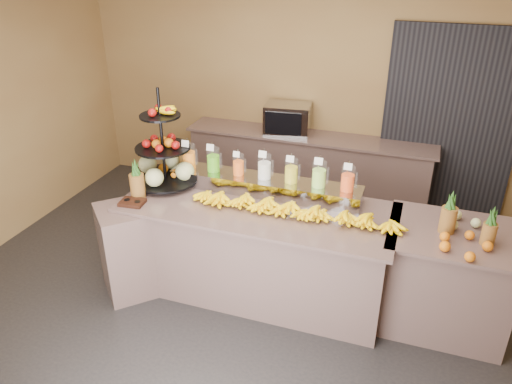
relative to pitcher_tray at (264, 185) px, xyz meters
The scene contains 20 objects.
ground 1.16m from the pitcher_tray, 87.28° to the right, with size 6.00×6.00×0.00m, color black.
room_envelope 0.92m from the pitcher_tray, 43.75° to the left, with size 6.04×5.02×2.82m.
buffet_counter 0.63m from the pitcher_tray, 105.33° to the right, with size 2.75×1.25×0.93m.
right_counter 1.82m from the pitcher_tray, ahead, with size 1.08×0.88×0.93m.
back_ledge 1.75m from the pitcher_tray, 89.05° to the left, with size 3.10×0.55×0.93m.
pitcher_tray is the anchor object (origin of this frame).
juice_pitcher_orange_a 0.80m from the pitcher_tray, behind, with size 0.13×0.13×0.32m.
juice_pitcher_green 0.55m from the pitcher_tray, behind, with size 0.13×0.13×0.31m.
juice_pitcher_orange_b 0.31m from the pitcher_tray, behind, with size 0.11×0.11×0.27m.
juice_pitcher_milk 0.18m from the pitcher_tray, 100.63° to the right, with size 0.13×0.13×0.31m.
juice_pitcher_lemon 0.31m from the pitcher_tray, ahead, with size 0.12×0.13×0.30m.
juice_pitcher_lime 0.55m from the pitcher_tray, ahead, with size 0.13×0.14×0.32m.
juice_pitcher_orange_c 0.80m from the pitcher_tray, ahead, with size 0.12×0.13×0.30m.
banana_heap 0.48m from the pitcher_tray, 40.79° to the right, with size 1.94×0.18×0.16m.
fruit_stand 0.97m from the pitcher_tray, behind, with size 0.84×0.84×0.96m.
condiment_caddy 1.23m from the pitcher_tray, 149.84° to the right, with size 0.22×0.16×0.03m, color black.
pineapple_left_a 1.19m from the pitcher_tray, 156.21° to the right, with size 0.14×0.14×0.39m.
pineapple_left_b 0.90m from the pitcher_tray, behind, with size 0.13×0.13×0.39m.
right_fruit_pile 1.81m from the pitcher_tray, 10.43° to the right, with size 0.42×0.40×0.22m.
oven_warmer 1.69m from the pitcher_tray, 98.47° to the left, with size 0.55×0.39×0.37m, color gray.
Camera 1 is at (1.30, -3.47, 3.09)m, focal length 35.00 mm.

